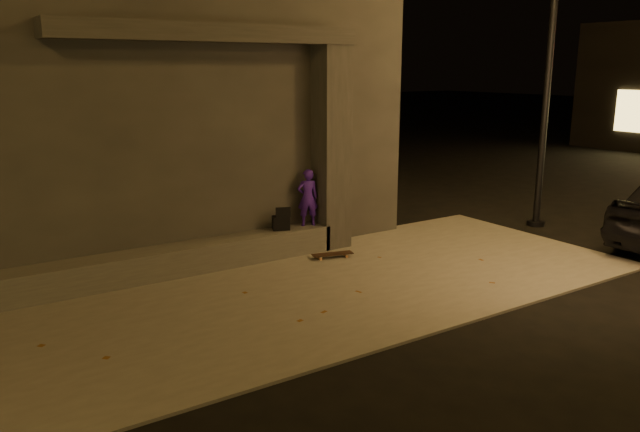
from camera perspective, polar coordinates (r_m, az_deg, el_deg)
ground at (r=7.84m, az=6.19°, el=-11.25°), size 120.00×120.00×0.00m
sidewalk at (r=9.34m, az=-1.64°, el=-6.89°), size 11.00×4.40×0.04m
building at (r=12.50m, az=-16.82°, el=9.87°), size 9.00×5.10×5.22m
ledge at (r=10.17m, az=-14.14°, el=-4.13°), size 6.00×0.55×0.45m
column at (r=11.24m, az=1.02°, el=6.17°), size 0.55×0.55×3.60m
canopy at (r=10.14m, az=-9.88°, el=16.17°), size 5.00×0.70×0.28m
skateboarder at (r=11.11m, az=-1.14°, el=1.70°), size 0.43×0.35×1.03m
backpack at (r=10.92m, az=-3.59°, el=-0.53°), size 0.34×0.28×0.42m
skateboard at (r=10.83m, az=1.15°, el=-3.52°), size 0.75×0.36×0.08m
street_lamp_2 at (r=13.60m, az=20.46°, el=15.90°), size 0.36×0.36×7.11m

